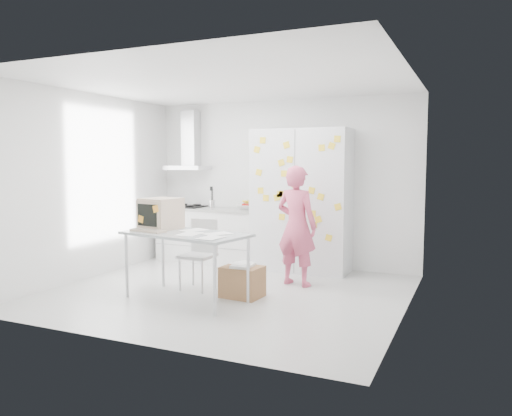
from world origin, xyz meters
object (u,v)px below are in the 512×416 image
at_px(person, 297,226).
at_px(chair, 200,249).
at_px(cardboard_box, 242,281).
at_px(desk, 169,222).

distance_m(person, chair, 1.35).
bearing_deg(person, cardboard_box, 76.47).
relative_size(desk, chair, 1.79).
bearing_deg(chair, person, 30.97).
relative_size(person, desk, 0.99).
height_order(chair, cardboard_box, chair).
height_order(desk, cardboard_box, desk).
bearing_deg(person, desk, 54.04).
bearing_deg(cardboard_box, person, 64.15).
distance_m(desk, chair, 0.65).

